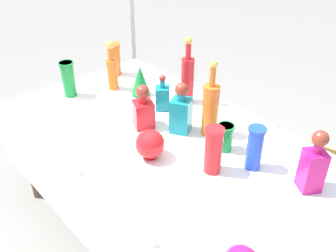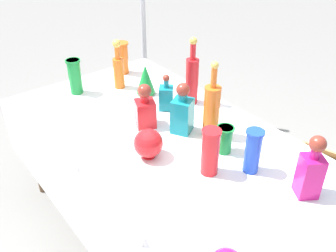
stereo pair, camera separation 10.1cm
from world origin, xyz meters
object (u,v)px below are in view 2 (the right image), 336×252
object	(u,v)px
fluted_vase_0	(146,79)
cardboard_box_behind_left	(318,184)
tall_bottle_3	(212,109)
square_decanter_2	(311,170)
square_decanter_1	(182,112)
tall_bottle_0	(118,68)
square_decanter_3	(166,96)
slender_vase_0	(75,76)
round_bowl_1	(148,143)
slender_vase_1	(253,150)
tall_bottle_1	(192,78)
square_decanter_0	(145,108)
slender_vase_4	(225,138)
canopy_pole	(143,24)
slender_vase_2	(122,57)
slender_vase_3	(211,150)

from	to	relation	value
fluted_vase_0	cardboard_box_behind_left	distance (m)	1.41
tall_bottle_3	square_decanter_2	world-z (taller)	tall_bottle_3
square_decanter_2	cardboard_box_behind_left	distance (m)	1.14
tall_bottle_3	square_decanter_1	xyz separation A→B (m)	(-0.12, -0.10, -0.04)
tall_bottle_0	square_decanter_3	bearing A→B (deg)	9.61
tall_bottle_0	slender_vase_0	world-z (taller)	tall_bottle_0
round_bowl_1	square_decanter_1	bearing A→B (deg)	105.20
square_decanter_1	slender_vase_1	xyz separation A→B (m)	(0.47, 0.04, -0.01)
tall_bottle_1	square_decanter_0	world-z (taller)	tall_bottle_1
slender_vase_4	round_bowl_1	distance (m)	0.39
square_decanter_0	tall_bottle_1	bearing A→B (deg)	96.79
slender_vase_1	canopy_pole	bearing A→B (deg)	160.70
slender_vase_2	slender_vase_0	bearing A→B (deg)	-78.97
tall_bottle_3	cardboard_box_behind_left	distance (m)	1.16
tall_bottle_0	slender_vase_4	xyz separation A→B (m)	(0.95, 0.04, -0.06)
square_decanter_0	canopy_pole	bearing A→B (deg)	145.66
square_decanter_2	slender_vase_4	xyz separation A→B (m)	(-0.45, -0.06, -0.05)
slender_vase_3	cardboard_box_behind_left	world-z (taller)	slender_vase_3
square_decanter_2	slender_vase_0	world-z (taller)	square_decanter_2
square_decanter_1	fluted_vase_0	bearing A→B (deg)	168.74
tall_bottle_3	fluted_vase_0	distance (m)	0.61
slender_vase_2	slender_vase_4	distance (m)	1.14
tall_bottle_0	slender_vase_2	xyz separation A→B (m)	(-0.18, 0.14, -0.02)
slender_vase_1	cardboard_box_behind_left	distance (m)	1.14
tall_bottle_3	square_decanter_0	distance (m)	0.37
square_decanter_1	canopy_pole	size ratio (longest dim) A/B	0.13
square_decanter_0	canopy_pole	distance (m)	1.41
tall_bottle_1	slender_vase_2	xyz separation A→B (m)	(-0.64, -0.10, -0.05)
fluted_vase_0	round_bowl_1	size ratio (longest dim) A/B	1.30
tall_bottle_1	square_decanter_3	world-z (taller)	tall_bottle_1
square_decanter_0	square_decanter_2	distance (m)	0.93
square_decanter_2	slender_vase_3	world-z (taller)	square_decanter_2
square_decanter_1	fluted_vase_0	distance (m)	0.50
fluted_vase_0	slender_vase_4	bearing A→B (deg)	-3.65
slender_vase_3	slender_vase_4	size ratio (longest dim) A/B	1.63
tall_bottle_0	cardboard_box_behind_left	world-z (taller)	tall_bottle_0
square_decanter_1	square_decanter_3	size ratio (longest dim) A/B	1.30
slender_vase_0	slender_vase_4	size ratio (longest dim) A/B	1.58
slender_vase_3	slender_vase_0	bearing A→B (deg)	-173.42
square_decanter_0	square_decanter_1	world-z (taller)	square_decanter_1
round_bowl_1	slender_vase_2	bearing A→B (deg)	155.03
slender_vase_2	round_bowl_1	xyz separation A→B (m)	(0.94, -0.44, -0.04)
tall_bottle_0	slender_vase_4	size ratio (longest dim) A/B	2.29
fluted_vase_0	tall_bottle_1	bearing A→B (deg)	30.81
slender_vase_1	tall_bottle_3	bearing A→B (deg)	170.45
square_decanter_3	slender_vase_0	world-z (taller)	slender_vase_0
square_decanter_1	slender_vase_4	distance (m)	0.29
tall_bottle_1	canopy_pole	world-z (taller)	canopy_pole
square_decanter_0	fluted_vase_0	world-z (taller)	square_decanter_0
tall_bottle_1	canopy_pole	xyz separation A→B (m)	(-1.12, 0.41, -0.02)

